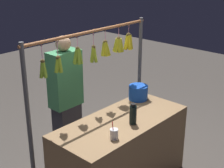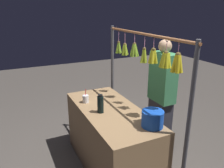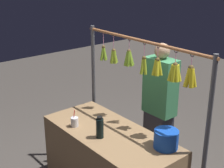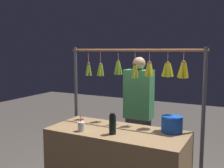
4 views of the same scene
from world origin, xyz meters
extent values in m
plane|color=#48423C|center=(0.00, 0.00, 0.00)|extent=(12.00, 12.00, 0.00)
cube|color=olive|center=(0.00, 0.00, 0.41)|extent=(1.56, 0.68, 0.83)
cylinder|color=#4C4C51|center=(-0.86, -0.43, 0.88)|extent=(0.04, 0.04, 1.76)
cylinder|color=#4C4C51|center=(0.86, -0.43, 0.88)|extent=(0.04, 0.04, 1.76)
cylinder|color=#9E6038|center=(0.00, -0.43, 1.72)|extent=(1.77, 0.03, 0.03)
torus|color=black|center=(-0.62, -0.43, 1.70)|extent=(0.04, 0.01, 0.04)
cylinder|color=pink|center=(-0.62, -0.43, 1.64)|extent=(0.01, 0.01, 0.12)
sphere|color=brown|center=(-0.62, -0.43, 1.58)|extent=(0.05, 0.05, 0.05)
cylinder|color=yellow|center=(-0.59, -0.43, 1.49)|extent=(0.09, 0.05, 0.18)
cylinder|color=yellow|center=(-0.61, -0.41, 1.49)|extent=(0.05, 0.08, 0.18)
cylinder|color=yellow|center=(-0.64, -0.42, 1.49)|extent=(0.06, 0.06, 0.18)
cylinder|color=yellow|center=(-0.64, -0.44, 1.49)|extent=(0.07, 0.06, 0.18)
cylinder|color=yellow|center=(-0.61, -0.45, 1.49)|extent=(0.05, 0.07, 0.18)
torus|color=black|center=(-0.44, -0.43, 1.70)|extent=(0.04, 0.01, 0.04)
cylinder|color=pink|center=(-0.44, -0.43, 1.63)|extent=(0.01, 0.01, 0.13)
sphere|color=brown|center=(-0.44, -0.43, 1.57)|extent=(0.05, 0.05, 0.05)
cylinder|color=gold|center=(-0.40, -0.43, 1.49)|extent=(0.08, 0.04, 0.16)
cylinder|color=gold|center=(-0.42, -0.40, 1.49)|extent=(0.06, 0.07, 0.16)
cylinder|color=gold|center=(-0.45, -0.40, 1.49)|extent=(0.05, 0.07, 0.16)
cylinder|color=gold|center=(-0.47, -0.42, 1.49)|extent=(0.07, 0.05, 0.16)
cylinder|color=gold|center=(-0.47, -0.44, 1.49)|extent=(0.07, 0.05, 0.16)
cylinder|color=gold|center=(-0.45, -0.46, 1.49)|extent=(0.05, 0.06, 0.16)
cylinder|color=gold|center=(-0.42, -0.46, 1.49)|extent=(0.06, 0.07, 0.16)
torus|color=black|center=(-0.21, -0.43, 1.70)|extent=(0.04, 0.01, 0.04)
cylinder|color=pink|center=(-0.21, -0.43, 1.63)|extent=(0.01, 0.01, 0.13)
sphere|color=brown|center=(-0.21, -0.43, 1.57)|extent=(0.05, 0.05, 0.05)
cylinder|color=gold|center=(-0.19, -0.43, 1.49)|extent=(0.08, 0.04, 0.16)
cylinder|color=gold|center=(-0.20, -0.41, 1.49)|extent=(0.05, 0.06, 0.16)
cylinder|color=gold|center=(-0.23, -0.41, 1.49)|extent=(0.07, 0.07, 0.17)
cylinder|color=gold|center=(-0.23, -0.44, 1.49)|extent=(0.06, 0.06, 0.17)
cylinder|color=gold|center=(-0.21, -0.45, 1.49)|extent=(0.05, 0.06, 0.16)
torus|color=black|center=(-0.03, -0.43, 1.70)|extent=(0.04, 0.01, 0.04)
cylinder|color=pink|center=(-0.03, -0.43, 1.62)|extent=(0.01, 0.01, 0.15)
sphere|color=brown|center=(-0.03, -0.43, 1.55)|extent=(0.04, 0.04, 0.04)
cylinder|color=#9AB127|center=(-0.01, -0.43, 1.46)|extent=(0.06, 0.03, 0.17)
cylinder|color=#9AB127|center=(-0.03, -0.41, 1.46)|extent=(0.04, 0.07, 0.17)
cylinder|color=#9AB127|center=(-0.05, -0.43, 1.46)|extent=(0.06, 0.03, 0.17)
cylinder|color=#9AB127|center=(-0.03, -0.45, 1.46)|extent=(0.04, 0.06, 0.17)
torus|color=black|center=(0.20, -0.43, 1.70)|extent=(0.04, 0.01, 0.04)
cylinder|color=pink|center=(0.20, -0.43, 1.64)|extent=(0.01, 0.01, 0.13)
sphere|color=brown|center=(0.20, -0.43, 1.57)|extent=(0.04, 0.04, 0.04)
cylinder|color=#7DA72A|center=(0.22, -0.43, 1.49)|extent=(0.07, 0.03, 0.17)
cylinder|color=#7DA72A|center=(0.21, -0.41, 1.49)|extent=(0.05, 0.06, 0.17)
cylinder|color=#7DA72A|center=(0.19, -0.41, 1.49)|extent=(0.05, 0.05, 0.17)
cylinder|color=#7DA72A|center=(0.18, -0.43, 1.49)|extent=(0.07, 0.04, 0.17)
cylinder|color=#7DA72A|center=(0.19, -0.45, 1.49)|extent=(0.05, 0.07, 0.17)
cylinder|color=#7DA72A|center=(0.21, -0.45, 1.49)|extent=(0.05, 0.07, 0.17)
torus|color=black|center=(0.46, -0.43, 1.70)|extent=(0.04, 0.01, 0.04)
cylinder|color=pink|center=(0.46, -0.43, 1.61)|extent=(0.01, 0.01, 0.17)
sphere|color=brown|center=(0.46, -0.43, 1.53)|extent=(0.05, 0.05, 0.05)
cylinder|color=#8FAD28|center=(0.48, -0.43, 1.45)|extent=(0.07, 0.04, 0.15)
cylinder|color=#8FAD28|center=(0.46, -0.41, 1.45)|extent=(0.04, 0.06, 0.15)
cylinder|color=#8FAD28|center=(0.44, -0.43, 1.45)|extent=(0.06, 0.04, 0.15)
cylinder|color=#8FAD28|center=(0.46, -0.45, 1.45)|extent=(0.04, 0.07, 0.15)
torus|color=black|center=(0.64, -0.43, 1.70)|extent=(0.04, 0.01, 0.04)
cylinder|color=pink|center=(0.64, -0.43, 1.62)|extent=(0.01, 0.01, 0.16)
sphere|color=brown|center=(0.64, -0.43, 1.54)|extent=(0.04, 0.04, 0.04)
cylinder|color=#7EA72A|center=(0.66, -0.43, 1.46)|extent=(0.06, 0.03, 0.16)
cylinder|color=#7EA72A|center=(0.65, -0.41, 1.46)|extent=(0.03, 0.07, 0.16)
cylinder|color=#7EA72A|center=(0.63, -0.43, 1.46)|extent=(0.06, 0.04, 0.16)
cylinder|color=#7EA72A|center=(0.64, -0.45, 1.46)|extent=(0.04, 0.07, 0.16)
cylinder|color=black|center=(-0.02, 0.14, 0.93)|extent=(0.08, 0.08, 0.20)
cylinder|color=black|center=(-0.02, 0.14, 1.04)|extent=(0.05, 0.05, 0.02)
cylinder|color=blue|center=(-0.56, -0.22, 0.91)|extent=(0.23, 0.23, 0.18)
cylinder|color=silver|center=(0.34, 0.21, 0.88)|extent=(0.08, 0.08, 0.10)
cylinder|color=red|center=(0.35, 0.21, 0.92)|extent=(0.01, 0.03, 0.18)
cube|color=#2D2D38|center=(0.07, -0.82, 0.39)|extent=(0.31, 0.21, 0.77)
cube|color=#3F8C59|center=(0.07, -0.82, 1.11)|extent=(0.39, 0.21, 0.68)
sphere|color=tan|center=(0.07, -0.82, 1.54)|extent=(0.18, 0.18, 0.18)
camera|label=1|loc=(2.44, 2.09, 2.46)|focal=53.94mm
camera|label=2|loc=(-2.32, 1.09, 2.02)|focal=36.66mm
camera|label=3|loc=(-2.31, 1.89, 2.45)|focal=52.52mm
camera|label=4|loc=(-1.31, 2.64, 1.73)|focal=43.34mm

